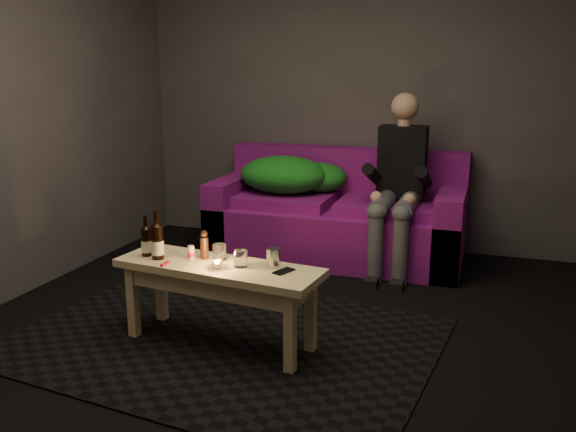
% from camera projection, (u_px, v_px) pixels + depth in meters
% --- Properties ---
extents(floor, '(4.50, 4.50, 0.00)m').
position_uv_depth(floor, '(274.00, 343.00, 3.64)').
color(floor, black).
rests_on(floor, ground).
extents(room, '(4.50, 4.50, 4.50)m').
position_uv_depth(room, '(299.00, 60.00, 3.67)').
color(room, silver).
rests_on(room, ground).
extents(rug, '(2.63, 2.04, 0.01)m').
position_uv_depth(rug, '(224.00, 340.00, 3.67)').
color(rug, black).
rests_on(rug, floor).
extents(sofa, '(2.10, 0.95, 0.90)m').
position_uv_depth(sofa, '(338.00, 219.00, 5.25)').
color(sofa, '#7B1075').
rests_on(sofa, floor).
extents(green_blanket, '(0.92, 0.63, 0.32)m').
position_uv_depth(green_blanket, '(290.00, 176.00, 5.30)').
color(green_blanket, '#187A16').
rests_on(green_blanket, sofa).
extents(person, '(0.38, 0.87, 1.40)m').
position_uv_depth(person, '(399.00, 180.00, 4.84)').
color(person, black).
rests_on(person, sofa).
extents(coffee_table, '(1.26, 0.53, 0.50)m').
position_uv_depth(coffee_table, '(219.00, 279.00, 3.52)').
color(coffee_table, '#E9CC88').
rests_on(coffee_table, rug).
extents(beer_bottle_a, '(0.06, 0.06, 0.25)m').
position_uv_depth(beer_bottle_a, '(146.00, 241.00, 3.64)').
color(beer_bottle_a, black).
rests_on(beer_bottle_a, coffee_table).
extents(beer_bottle_b, '(0.07, 0.07, 0.29)m').
position_uv_depth(beer_bottle_b, '(157.00, 241.00, 3.57)').
color(beer_bottle_b, black).
rests_on(beer_bottle_b, coffee_table).
extents(salt_shaker, '(0.05, 0.05, 0.08)m').
position_uv_depth(salt_shaker, '(191.00, 252.00, 3.58)').
color(salt_shaker, silver).
rests_on(salt_shaker, coffee_table).
extents(pepper_mill, '(0.05, 0.05, 0.13)m').
position_uv_depth(pepper_mill, '(204.00, 248.00, 3.59)').
color(pepper_mill, black).
rests_on(pepper_mill, coffee_table).
extents(tumbler_back, '(0.10, 0.10, 0.09)m').
position_uv_depth(tumbler_back, '(220.00, 252.00, 3.57)').
color(tumbler_back, white).
rests_on(tumbler_back, coffee_table).
extents(tealight, '(0.06, 0.06, 0.05)m').
position_uv_depth(tealight, '(217.00, 264.00, 3.43)').
color(tealight, white).
rests_on(tealight, coffee_table).
extents(tumbler_front, '(0.10, 0.10, 0.10)m').
position_uv_depth(tumbler_front, '(241.00, 259.00, 3.45)').
color(tumbler_front, white).
rests_on(tumbler_front, coffee_table).
extents(steel_cup, '(0.09, 0.09, 0.11)m').
position_uv_depth(steel_cup, '(273.00, 258.00, 3.45)').
color(steel_cup, silver).
rests_on(steel_cup, coffee_table).
extents(smartphone, '(0.11, 0.14, 0.01)m').
position_uv_depth(smartphone, '(284.00, 271.00, 3.37)').
color(smartphone, black).
rests_on(smartphone, coffee_table).
extents(red_lighter, '(0.02, 0.07, 0.01)m').
position_uv_depth(red_lighter, '(165.00, 264.00, 3.49)').
color(red_lighter, red).
rests_on(red_lighter, coffee_table).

